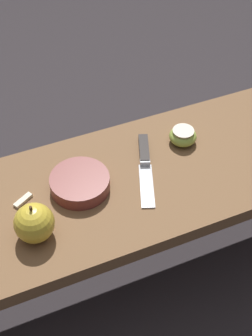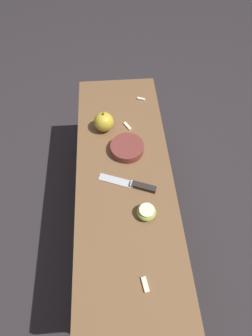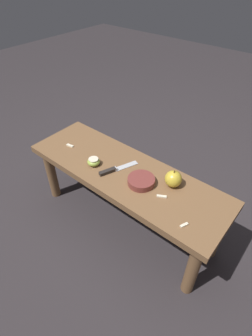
{
  "view_description": "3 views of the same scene",
  "coord_description": "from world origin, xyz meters",
  "px_view_note": "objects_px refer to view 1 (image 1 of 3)",
  "views": [
    {
      "loc": [
        0.31,
        0.7,
        1.27
      ],
      "look_at": [
        0.01,
        -0.01,
        0.47
      ],
      "focal_mm": 50.0,
      "sensor_mm": 36.0,
      "label": 1
    },
    {
      "loc": [
        -0.55,
        0.03,
        1.33
      ],
      "look_at": [
        0.01,
        -0.01,
        0.47
      ],
      "focal_mm": 28.0,
      "sensor_mm": 36.0,
      "label": 2
    },
    {
      "loc": [
        0.7,
        -0.83,
        1.38
      ],
      "look_at": [
        0.01,
        -0.01,
        0.47
      ],
      "focal_mm": 28.0,
      "sensor_mm": 36.0,
      "label": 3
    }
  ],
  "objects_px": {
    "apple_whole": "(34,223)",
    "bowl": "(80,183)",
    "knife": "(145,159)",
    "wooden_bench": "(132,197)",
    "apple_cut": "(183,136)"
  },
  "relations": [
    {
      "from": "apple_whole",
      "to": "bowl",
      "type": "height_order",
      "value": "apple_whole"
    },
    {
      "from": "knife",
      "to": "bowl",
      "type": "xyz_separation_m",
      "value": [
        0.18,
        0.02,
        0.01
      ]
    },
    {
      "from": "knife",
      "to": "bowl",
      "type": "distance_m",
      "value": 0.18
    },
    {
      "from": "knife",
      "to": "bowl",
      "type": "height_order",
      "value": "bowl"
    },
    {
      "from": "bowl",
      "to": "knife",
      "type": "bearing_deg",
      "value": -173.53
    },
    {
      "from": "wooden_bench",
      "to": "bowl",
      "type": "distance_m",
      "value": 0.16
    },
    {
      "from": "apple_whole",
      "to": "apple_cut",
      "type": "xyz_separation_m",
      "value": [
        -0.43,
        -0.14,
        -0.02
      ]
    },
    {
      "from": "knife",
      "to": "bowl",
      "type": "bearing_deg",
      "value": -62.44
    },
    {
      "from": "wooden_bench",
      "to": "knife",
      "type": "height_order",
      "value": "knife"
    },
    {
      "from": "wooden_bench",
      "to": "bowl",
      "type": "height_order",
      "value": "bowl"
    },
    {
      "from": "apple_cut",
      "to": "bowl",
      "type": "bearing_deg",
      "value": 9.12
    },
    {
      "from": "wooden_bench",
      "to": "apple_whole",
      "type": "height_order",
      "value": "apple_whole"
    },
    {
      "from": "wooden_bench",
      "to": "apple_cut",
      "type": "bearing_deg",
      "value": -158.26
    },
    {
      "from": "apple_whole",
      "to": "apple_cut",
      "type": "distance_m",
      "value": 0.45
    },
    {
      "from": "wooden_bench",
      "to": "apple_cut",
      "type": "height_order",
      "value": "apple_cut"
    }
  ]
}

